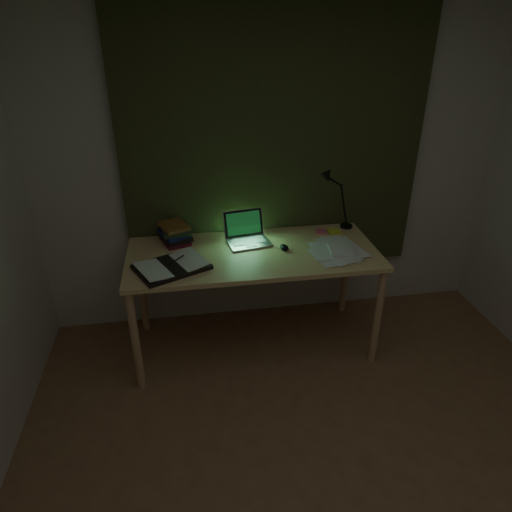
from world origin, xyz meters
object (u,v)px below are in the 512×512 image
(open_textbook, at_px, (172,266))
(book_stack, at_px, (175,233))
(laptop, at_px, (249,230))
(desk, at_px, (253,300))
(loose_papers, at_px, (333,250))
(desk_lamp, at_px, (349,197))

(open_textbook, xyz_separation_m, book_stack, (0.03, 0.40, 0.06))
(laptop, height_order, book_stack, laptop)
(desk, height_order, book_stack, book_stack)
(book_stack, relative_size, loose_papers, 0.63)
(desk, bearing_deg, desk_lamp, 21.25)
(laptop, distance_m, book_stack, 0.53)
(laptop, distance_m, open_textbook, 0.62)
(desk, distance_m, open_textbook, 0.71)
(laptop, xyz_separation_m, desk_lamp, (0.79, 0.17, 0.15))
(laptop, bearing_deg, loose_papers, -29.68)
(desk, height_order, laptop, laptop)
(book_stack, distance_m, desk_lamp, 1.32)
(laptop, bearing_deg, book_stack, 158.01)
(laptop, relative_size, loose_papers, 0.95)
(open_textbook, distance_m, book_stack, 0.40)
(desk_lamp, bearing_deg, desk, -164.93)
(desk_lamp, bearing_deg, laptop, -174.00)
(laptop, height_order, loose_papers, laptop)
(laptop, xyz_separation_m, book_stack, (-0.52, 0.11, -0.03))
(desk, xyz_separation_m, laptop, (-0.01, 0.13, 0.50))
(open_textbook, bearing_deg, laptop, 1.94)
(open_textbook, distance_m, desk_lamp, 1.43)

